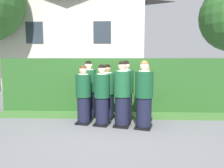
{
  "coord_description": "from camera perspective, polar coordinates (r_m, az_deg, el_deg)",
  "views": [
    {
      "loc": [
        0.25,
        -5.46,
        1.73
      ],
      "look_at": [
        0.0,
        0.29,
        1.05
      ],
      "focal_mm": 34.47,
      "sensor_mm": 36.0,
      "label": 1
    }
  ],
  "objects": [
    {
      "name": "school_building_main",
      "position": [
        13.3,
        -9.81,
        15.39
      ],
      "size": [
        8.29,
        3.53,
        7.3
      ],
      "color": "beige",
      "rests_on": "ground"
    },
    {
      "name": "lawn_strip",
      "position": [
        6.67,
        0.25,
        -8.26
      ],
      "size": [
        7.38,
        0.9,
        0.01
      ],
      "primitive_type": "cube",
      "color": "#477A38",
      "rests_on": "ground"
    },
    {
      "name": "ground_plane",
      "position": [
        5.74,
        -0.13,
        -10.82
      ],
      "size": [
        60.0,
        60.0,
        0.0
      ],
      "primitive_type": "plane",
      "color": "slate"
    },
    {
      "name": "student_front_row_1",
      "position": [
        5.6,
        -2.65,
        -3.31
      ],
      "size": [
        0.47,
        0.53,
        1.59
      ],
      "color": "black",
      "rests_on": "ground"
    },
    {
      "name": "student_front_row_2",
      "position": [
        5.49,
        2.74,
        -3.01
      ],
      "size": [
        0.48,
        0.55,
        1.68
      ],
      "color": "black",
      "rests_on": "ground"
    },
    {
      "name": "hedge",
      "position": [
        7.29,
        0.5,
        -0.01
      ],
      "size": [
        7.38,
        0.7,
        1.75
      ],
      "color": "#285623",
      "rests_on": "ground"
    },
    {
      "name": "student_rear_row_1",
      "position": [
        6.19,
        -1.24,
        -2.37
      ],
      "size": [
        0.44,
        0.51,
        1.58
      ],
      "color": "black",
      "rests_on": "ground"
    },
    {
      "name": "student_front_row_0",
      "position": [
        5.78,
        -7.55,
        -3.14
      ],
      "size": [
        0.43,
        0.5,
        1.57
      ],
      "color": "black",
      "rests_on": "ground"
    },
    {
      "name": "student_rear_row_2",
      "position": [
        6.05,
        3.62,
        -2.1
      ],
      "size": [
        0.48,
        0.55,
        1.68
      ],
      "color": "black",
      "rests_on": "ground"
    },
    {
      "name": "student_rear_row_3",
      "position": [
        6.0,
        8.89,
        -2.78
      ],
      "size": [
        0.46,
        0.54,
        1.57
      ],
      "color": "black",
      "rests_on": "ground"
    },
    {
      "name": "student_front_row_3",
      "position": [
        5.39,
        8.47,
        -3.21
      ],
      "size": [
        0.51,
        0.57,
        1.69
      ],
      "color": "black",
      "rests_on": "ground"
    },
    {
      "name": "student_rear_row_0",
      "position": [
        6.33,
        -6.15,
        -1.76
      ],
      "size": [
        0.46,
        0.54,
        1.68
      ],
      "color": "black",
      "rests_on": "ground"
    }
  ]
}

